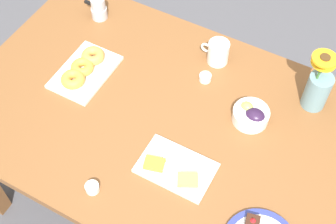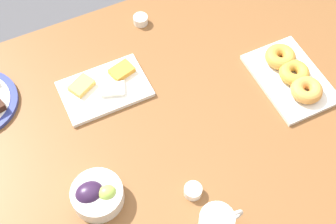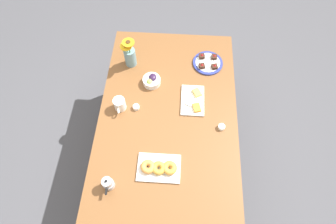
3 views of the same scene
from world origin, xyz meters
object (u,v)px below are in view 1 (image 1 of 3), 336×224
object	(u,v)px
cheese_platter	(175,168)
jam_cup_honey	(92,188)
dining_table	(168,131)
moka_pot	(99,8)
jam_cup_berry	(205,77)
flower_vase	(318,88)
grape_bowl	(251,115)
croissant_platter	(84,69)
coffee_mug	(218,52)

from	to	relation	value
cheese_platter	jam_cup_honey	xyz separation A→B (m)	(0.21, 0.20, 0.00)
dining_table	moka_pot	distance (m)	0.64
jam_cup_berry	flower_vase	size ratio (longest dim) A/B	0.18
grape_bowl	flower_vase	bearing A→B (deg)	-134.05
dining_table	flower_vase	xyz separation A→B (m)	(-0.45, -0.33, 0.18)
croissant_platter	moka_pot	xyz separation A→B (m)	(0.13, -0.30, 0.03)
grape_bowl	jam_cup_berry	size ratio (longest dim) A/B	2.84
dining_table	coffee_mug	world-z (taller)	coffee_mug
flower_vase	dining_table	bearing A→B (deg)	35.89
jam_cup_berry	grape_bowl	bearing A→B (deg)	158.29
jam_cup_honey	flower_vase	bearing A→B (deg)	-126.97
grape_bowl	croissant_platter	world-z (taller)	grape_bowl
coffee_mug	croissant_platter	bearing A→B (deg)	35.74
dining_table	cheese_platter	xyz separation A→B (m)	(-0.13, 0.18, 0.10)
coffee_mug	cheese_platter	world-z (taller)	coffee_mug
grape_bowl	jam_cup_berry	world-z (taller)	grape_bowl
jam_cup_honey	flower_vase	size ratio (longest dim) A/B	0.18
cheese_platter	jam_cup_berry	distance (m)	0.42
grape_bowl	croissant_platter	distance (m)	0.68
dining_table	jam_cup_honey	world-z (taller)	jam_cup_honey
croissant_platter	flower_vase	distance (m)	0.90
coffee_mug	flower_vase	xyz separation A→B (m)	(-0.41, 0.03, 0.04)
croissant_platter	jam_cup_honey	size ratio (longest dim) A/B	5.83
jam_cup_honey	moka_pot	size ratio (longest dim) A/B	0.40
grape_bowl	jam_cup_honey	distance (m)	0.63
jam_cup_honey	flower_vase	distance (m)	0.89
jam_cup_berry	cheese_platter	bearing A→B (deg)	101.79
coffee_mug	flower_vase	distance (m)	0.42
jam_cup_honey	coffee_mug	bearing A→B (deg)	-99.28
coffee_mug	jam_cup_honey	distance (m)	0.74
cheese_platter	croissant_platter	bearing A→B (deg)	-22.01
moka_pot	cheese_platter	bearing A→B (deg)	141.78
jam_cup_honey	jam_cup_berry	size ratio (longest dim) A/B	1.00
cheese_platter	flower_vase	xyz separation A→B (m)	(-0.32, -0.51, 0.08)
flower_vase	grape_bowl	bearing A→B (deg)	45.95
jam_cup_berry	moka_pot	distance (m)	0.58
coffee_mug	cheese_platter	size ratio (longest dim) A/B	0.46
jam_cup_berry	moka_pot	bearing A→B (deg)	-10.13
cheese_platter	dining_table	bearing A→B (deg)	-54.84
grape_bowl	moka_pot	xyz separation A→B (m)	(0.80, -0.19, 0.02)
jam_cup_berry	flower_vase	world-z (taller)	flower_vase
coffee_mug	jam_cup_honey	xyz separation A→B (m)	(0.12, 0.73, -0.04)
dining_table	jam_cup_berry	bearing A→B (deg)	-99.64
cheese_platter	jam_cup_berry	size ratio (longest dim) A/B	5.42
grape_bowl	moka_pot	bearing A→B (deg)	-13.63
cheese_platter	moka_pot	bearing A→B (deg)	-38.22
croissant_platter	flower_vase	world-z (taller)	flower_vase
cheese_platter	moka_pot	world-z (taller)	moka_pot
cheese_platter	jam_cup_honey	size ratio (longest dim) A/B	5.42
grape_bowl	flower_vase	size ratio (longest dim) A/B	0.51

